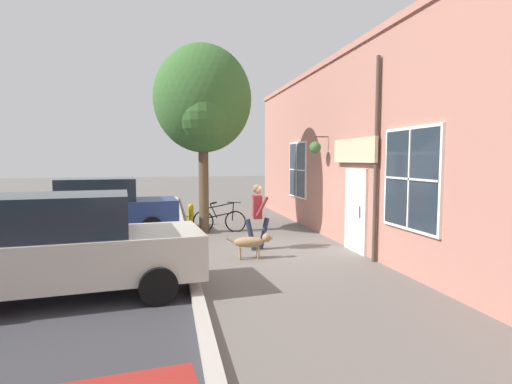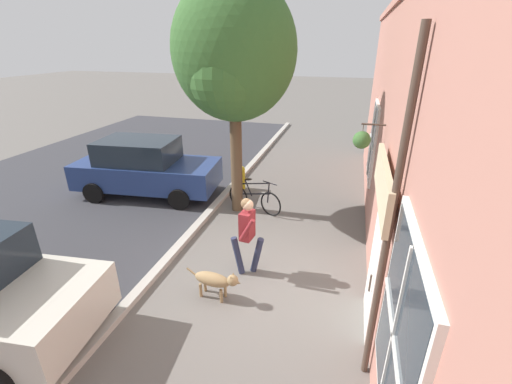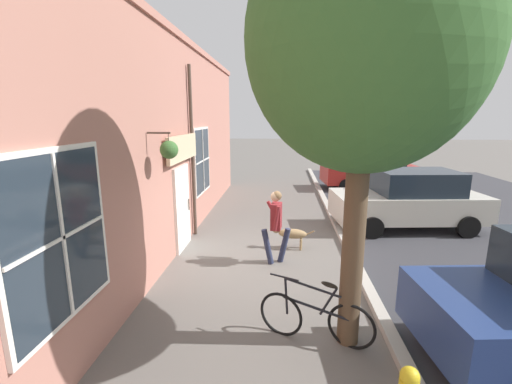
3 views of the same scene
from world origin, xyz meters
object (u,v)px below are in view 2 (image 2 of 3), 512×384
Objects in this scene: fire_hydrant at (242,177)px; leaning_bicycle at (254,199)px; dog_on_leash at (215,280)px; street_tree_by_curb at (233,57)px; pedestrian_walking at (247,229)px; parked_car_nearest_curb at (145,167)px.

leaning_bicycle is at bearing 119.64° from fire_hydrant.
dog_on_leash is 1.46× the size of fire_hydrant.
street_tree_by_curb reaches higher than leaning_bicycle.
fire_hydrant is at bearing -78.08° from street_tree_by_curb.
street_tree_by_curb is 7.64× the size of fire_hydrant.
fire_hydrant is at bearing -60.36° from leaning_bicycle.
fire_hydrant is at bearing -70.76° from pedestrian_walking.
street_tree_by_curb reaches higher than pedestrian_walking.
parked_car_nearest_curb is at bearing -45.45° from dog_on_leash.
dog_on_leash is at bearing 134.55° from parked_car_nearest_curb.
fire_hydrant reaches higher than dog_on_leash.
leaning_bicycle is at bearing -76.91° from pedestrian_walking.
street_tree_by_curb is 3.75m from leaning_bicycle.
pedestrian_walking reaches higher than dog_on_leash.
leaning_bicycle is 1.67m from fire_hydrant.
fire_hydrant is (1.13, -5.11, 0.00)m from dog_on_leash.
dog_on_leash is at bearing 69.34° from pedestrian_walking.
pedestrian_walking reaches higher than leaning_bicycle.
pedestrian_walking is 0.38× the size of parked_car_nearest_curb.
pedestrian_walking is at bearing -110.66° from dog_on_leash.
parked_car_nearest_curb is (3.07, -0.38, -3.21)m from street_tree_by_curb.
pedestrian_walking is 2.19× the size of fire_hydrant.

